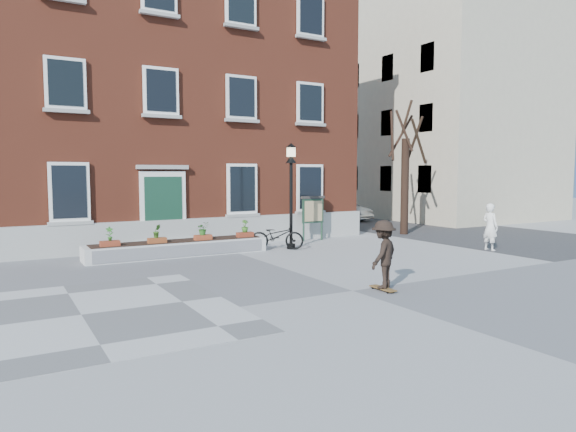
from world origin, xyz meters
TOP-DOWN VIEW (x-y plane):
  - ground at (0.00, 0.00)m, footprint 100.00×100.00m
  - checker_patch at (-6.00, 1.00)m, footprint 6.00×6.00m
  - bicycle at (1.60, 6.75)m, footprint 2.05×1.57m
  - parked_car at (10.66, 15.11)m, footprint 2.13×3.93m
  - bystander at (8.28, 2.69)m, footprint 0.43×0.64m
  - brick_building at (-2.00, 13.98)m, footprint 18.40×10.85m
  - planter_assembly at (-1.99, 7.18)m, footprint 6.20×1.12m
  - bare_tree at (9.01, 8.01)m, footprint 1.83×1.83m
  - side_street at (17.99, 19.78)m, footprint 15.20×36.00m
  - lamp_post at (2.15, 6.65)m, footprint 0.40×0.40m
  - notice_board at (4.12, 8.21)m, footprint 1.10×0.16m
  - skateboarder at (0.64, -0.36)m, footprint 1.22×1.03m

SIDE VIEW (x-z plane):
  - ground at x=0.00m, z-range 0.00..0.00m
  - checker_patch at x=-6.00m, z-range 0.00..0.01m
  - planter_assembly at x=-1.99m, z-range -0.27..0.88m
  - bicycle at x=1.60m, z-range 0.00..1.04m
  - parked_car at x=10.66m, z-range 0.00..1.23m
  - bystander at x=8.28m, z-range 0.00..1.73m
  - skateboarder at x=0.64m, z-range 0.03..1.75m
  - notice_board at x=4.12m, z-range 0.33..2.20m
  - lamp_post at x=2.15m, z-range 0.57..4.50m
  - bare_tree at x=9.01m, z-range -0.29..5.87m
  - brick_building at x=-2.00m, z-range 0.00..12.60m
  - side_street at x=17.99m, z-range -0.23..14.27m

